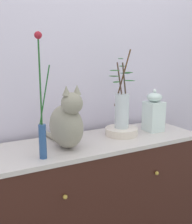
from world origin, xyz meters
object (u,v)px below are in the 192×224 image
at_px(cat_sitting, 67,123).
at_px(vase_glass_clear, 122,108).
at_px(bowl_porcelain, 121,131).
at_px(sideboard, 96,203).
at_px(jar_lidded_porcelain, 154,112).
at_px(vase_slim_green, 42,122).

bearing_deg(cat_sitting, vase_glass_clear, 8.83).
bearing_deg(vase_glass_clear, bowl_porcelain, -81.51).
xyz_separation_m(cat_sitting, bowl_porcelain, (0.41, 0.06, -0.12)).
bearing_deg(sideboard, bowl_porcelain, 7.19).
bearing_deg(bowl_porcelain, jar_lidded_porcelain, -4.35).
relative_size(vase_slim_green, jar_lidded_porcelain, 2.16).
height_order(cat_sitting, vase_glass_clear, vase_glass_clear).
distance_m(cat_sitting, vase_slim_green, 0.20).
height_order(bowl_porcelain, jar_lidded_porcelain, jar_lidded_porcelain).
distance_m(cat_sitting, jar_lidded_porcelain, 0.66).
relative_size(vase_glass_clear, jar_lidded_porcelain, 1.74).
relative_size(vase_slim_green, bowl_porcelain, 2.92).
bearing_deg(cat_sitting, bowl_porcelain, 8.73).
distance_m(bowl_porcelain, vase_glass_clear, 0.16).
bearing_deg(jar_lidded_porcelain, cat_sitting, -176.18).
xyz_separation_m(vase_slim_green, jar_lidded_porcelain, (0.83, 0.14, -0.06)).
relative_size(cat_sitting, bowl_porcelain, 2.02).
bearing_deg(vase_slim_green, bowl_porcelain, 15.06).
bearing_deg(sideboard, jar_lidded_porcelain, 0.86).
distance_m(sideboard, jar_lidded_porcelain, 0.72).
height_order(sideboard, vase_slim_green, vase_slim_green).
bearing_deg(jar_lidded_porcelain, vase_glass_clear, 175.50).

